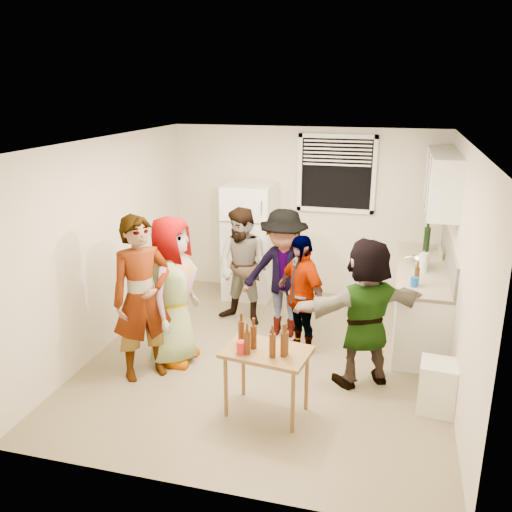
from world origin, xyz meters
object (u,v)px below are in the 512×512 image
(refrigerator, at_px, (250,241))
(red_cup, at_px, (241,353))
(beer_bottle_counter, at_px, (416,285))
(guest_black, at_px, (299,352))
(guest_back_left, at_px, (244,322))
(blue_cup, at_px, (414,287))
(beer_bottle_table, at_px, (283,356))
(guest_back_right, at_px, (282,333))
(serving_table, at_px, (266,412))
(wine_bottle, at_px, (426,251))
(kettle, at_px, (419,267))
(guest_orange, at_px, (361,381))
(guest_grey, at_px, (176,360))
(guest_stripe, at_px, (147,374))
(trash_bin, at_px, (437,387))

(refrigerator, xyz_separation_m, red_cup, (0.77, -3.09, -0.17))
(beer_bottle_counter, distance_m, guest_black, 1.58)
(refrigerator, relative_size, guest_back_left, 1.08)
(beer_bottle_counter, xyz_separation_m, blue_cup, (-0.02, -0.05, 0.00))
(beer_bottle_table, height_order, guest_back_right, beer_bottle_table)
(serving_table, bearing_deg, guest_back_left, 111.88)
(wine_bottle, xyz_separation_m, beer_bottle_counter, (-0.15, -1.41, 0.00))
(kettle, distance_m, guest_orange, 1.75)
(refrigerator, bearing_deg, guest_grey, -97.51)
(wine_bottle, bearing_deg, guest_back_left, -157.36)
(kettle, relative_size, guest_stripe, 0.14)
(refrigerator, height_order, beer_bottle_table, refrigerator)
(refrigerator, bearing_deg, guest_back_right, -57.53)
(kettle, distance_m, guest_back_left, 2.40)
(guest_black, bearing_deg, kettle, 78.75)
(guest_back_left, relative_size, guest_back_right, 0.96)
(guest_orange, bearing_deg, wine_bottle, -137.56)
(beer_bottle_table, xyz_separation_m, red_cup, (-0.39, -0.04, 0.00))
(blue_cup, bearing_deg, guest_grey, -164.49)
(trash_bin, bearing_deg, guest_grey, 174.16)
(blue_cup, xyz_separation_m, guest_stripe, (-2.79, -1.12, -0.90))
(blue_cup, xyz_separation_m, guest_orange, (-0.48, -0.66, -0.90))
(guest_back_right, height_order, guest_orange, guest_back_right)
(kettle, bearing_deg, beer_bottle_counter, -75.01)
(refrigerator, relative_size, trash_bin, 3.30)
(refrigerator, bearing_deg, wine_bottle, -0.48)
(guest_orange, bearing_deg, blue_cup, -156.58)
(serving_table, bearing_deg, beer_bottle_counter, 48.52)
(beer_bottle_counter, xyz_separation_m, guest_grey, (-2.64, -0.78, -0.90))
(guest_stripe, bearing_deg, guest_grey, 21.88)
(trash_bin, height_order, guest_grey, trash_bin)
(serving_table, xyz_separation_m, guest_back_right, (-0.22, 1.76, 0.00))
(refrigerator, bearing_deg, trash_bin, -44.04)
(trash_bin, xyz_separation_m, serving_table, (-1.60, -0.47, -0.25))
(refrigerator, relative_size, guest_back_right, 1.04)
(wine_bottle, xyz_separation_m, guest_stripe, (-2.97, -2.58, -0.90))
(blue_cup, bearing_deg, trash_bin, -75.57)
(guest_grey, relative_size, guest_orange, 1.07)
(guest_orange, bearing_deg, guest_grey, -28.51)
(beer_bottle_counter, xyz_separation_m, guest_black, (-1.28, -0.22, -0.90))
(red_cup, distance_m, guest_back_right, 2.00)
(beer_bottle_table, relative_size, guest_grey, 0.14)
(guest_grey, relative_size, guest_stripe, 0.95)
(kettle, xyz_separation_m, guest_orange, (-0.56, -1.39, -0.90))
(beer_bottle_table, height_order, guest_stripe, beer_bottle_table)
(serving_table, xyz_separation_m, guest_grey, (-1.28, 0.76, 0.00))
(kettle, height_order, guest_back_right, kettle)
(red_cup, bearing_deg, kettle, 55.08)
(blue_cup, xyz_separation_m, beer_bottle_table, (-1.16, -1.56, -0.22))
(red_cup, bearing_deg, refrigerator, 103.99)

